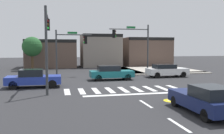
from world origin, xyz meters
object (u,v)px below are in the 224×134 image
object	(u,v)px
car_navy	(205,99)
car_blue	(33,78)
traffic_signal_southwest	(47,35)
traffic_signal_northeast	(134,41)
car_teal	(111,73)
traffic_signal_northwest	(70,45)
roadside_tree	(32,47)
car_white	(166,70)

from	to	relation	value
car_navy	car_blue	xyz separation A→B (m)	(-9.12, 10.31, 0.03)
traffic_signal_southwest	car_navy	size ratio (longest dim) A/B	1.42
traffic_signal_northeast	car_teal	distance (m)	6.53
car_teal	car_navy	distance (m)	13.63
traffic_signal_northwest	roadside_tree	xyz separation A→B (m)	(-4.92, 8.34, -0.19)
car_white	car_blue	xyz separation A→B (m)	(-13.86, -4.27, 0.01)
car_teal	car_blue	distance (m)	7.94
car_teal	car_white	bearing A→B (deg)	9.26
traffic_signal_northeast	traffic_signal_southwest	world-z (taller)	traffic_signal_southwest
car_white	car_navy	bearing A→B (deg)	-108.03
car_navy	roadside_tree	size ratio (longest dim) A/B	0.90
traffic_signal_northeast	car_white	xyz separation A→B (m)	(2.87, -3.11, -3.36)
car_blue	traffic_signal_northeast	bearing A→B (deg)	-146.13
roadside_tree	car_navy	bearing A→B (deg)	-67.85
traffic_signal_southwest	car_teal	bearing A→B (deg)	-48.97
traffic_signal_northwest	car_navy	distance (m)	18.89
traffic_signal_northeast	traffic_signal_northwest	xyz separation A→B (m)	(-7.59, 0.09, -0.54)
traffic_signal_southwest	car_white	size ratio (longest dim) A/B	1.36
car_white	car_blue	distance (m)	14.51
car_blue	traffic_signal_northwest	bearing A→B (deg)	-114.50
traffic_signal_northwest	traffic_signal_northeast	bearing A→B (deg)	-0.67
traffic_signal_southwest	car_teal	world-z (taller)	traffic_signal_southwest
car_teal	car_white	world-z (taller)	car_teal
traffic_signal_northeast	car_navy	size ratio (longest dim) A/B	1.39
roadside_tree	car_white	bearing A→B (deg)	-36.87
car_teal	car_navy	size ratio (longest dim) A/B	1.01
car_white	car_blue	size ratio (longest dim) A/B	1.03
traffic_signal_southwest	car_blue	xyz separation A→B (m)	(-1.24, 2.04, -3.49)
traffic_signal_northwest	car_navy	world-z (taller)	traffic_signal_northwest
car_white	traffic_signal_southwest	bearing A→B (deg)	-153.42
traffic_signal_northwest	car_navy	xyz separation A→B (m)	(5.71, -17.78, -2.84)
car_navy	roadside_tree	xyz separation A→B (m)	(-10.63, 26.12, 2.65)
traffic_signal_northwest	car_teal	xyz separation A→B (m)	(3.86, -4.27, -2.81)
car_navy	car_blue	distance (m)	13.76
traffic_signal_southwest	traffic_signal_northwest	bearing A→B (deg)	-12.80
traffic_signal_northeast	car_teal	xyz separation A→B (m)	(-3.73, -4.18, -3.35)
traffic_signal_southwest	car_white	world-z (taller)	traffic_signal_southwest
traffic_signal_northeast	car_white	bearing A→B (deg)	132.74
traffic_signal_northwest	traffic_signal_southwest	distance (m)	9.78
traffic_signal_northeast	roadside_tree	size ratio (longest dim) A/B	1.25
traffic_signal_northwest	car_navy	bearing A→B (deg)	-72.19
car_teal	car_navy	bearing A→B (deg)	-82.20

